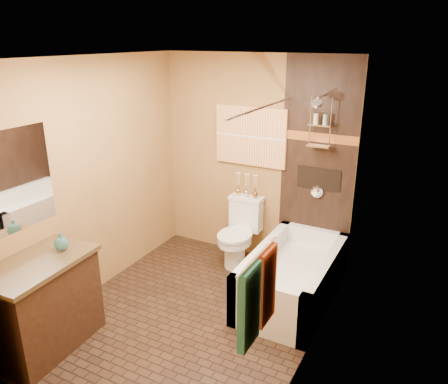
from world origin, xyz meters
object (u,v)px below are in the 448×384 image
Objects in this scene: toilet at (239,232)px; vanity at (42,304)px; bathtub at (292,281)px; sunset_painting at (251,136)px.

vanity is (-0.87, -2.21, 0.02)m from toilet.
vanity reaches higher than bathtub.
toilet is (-0.85, 0.46, 0.19)m from bathtub.
bathtub is at bearing -29.56° from toilet.
bathtub is (0.85, -0.73, -1.33)m from sunset_painting.
vanity is (-0.87, -2.48, -1.12)m from sunset_painting.
toilet is at bearing 65.24° from vanity.
toilet reaches higher than bathtub.
sunset_painting reaches higher than bathtub.
sunset_painting is 0.90× the size of vanity.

